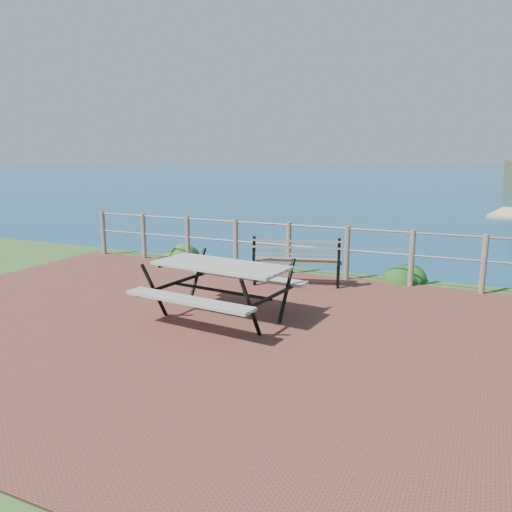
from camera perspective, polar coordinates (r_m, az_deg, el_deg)
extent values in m
cube|color=brown|center=(6.89, -6.56, -8.02)|extent=(10.00, 7.00, 0.12)
plane|color=#155B80|center=(205.56, 24.35, 9.86)|extent=(1200.00, 1200.00, 0.00)
cylinder|color=#6B5B4C|center=(12.09, -17.03, 2.57)|extent=(0.10, 0.10, 1.00)
cylinder|color=#6B5B4C|center=(11.36, -12.70, 2.24)|extent=(0.10, 0.10, 1.00)
cylinder|color=#6B5B4C|center=(10.71, -7.81, 1.86)|extent=(0.10, 0.10, 1.00)
cylinder|color=#6B5B4C|center=(10.14, -2.32, 1.42)|extent=(0.10, 0.10, 1.00)
cylinder|color=#6B5B4C|center=(9.67, 3.75, 0.92)|extent=(0.10, 0.10, 1.00)
cylinder|color=#6B5B4C|center=(9.33, 10.35, 0.36)|extent=(0.10, 0.10, 1.00)
cylinder|color=#6B5B4C|center=(9.12, 17.35, -0.24)|extent=(0.10, 0.10, 1.00)
cylinder|color=#6B5B4C|center=(9.05, 24.57, -0.86)|extent=(0.10, 0.10, 1.00)
cylinder|color=slate|center=(9.60, 3.79, 3.56)|extent=(9.40, 0.04, 0.04)
cylinder|color=slate|center=(9.66, 3.75, 1.21)|extent=(9.40, 0.04, 0.04)
cube|color=gray|center=(6.90, -4.09, -1.08)|extent=(1.95, 0.96, 0.04)
cube|color=gray|center=(6.97, -4.05, -3.59)|extent=(1.90, 0.46, 0.04)
cube|color=gray|center=(6.97, -4.05, -3.59)|extent=(1.90, 0.46, 0.04)
cylinder|color=black|center=(6.99, -4.04, -4.01)|extent=(1.62, 0.21, 0.05)
cube|color=brown|center=(8.85, 4.67, -0.53)|extent=(1.63, 0.83, 0.04)
cube|color=brown|center=(8.79, 4.70, 1.23)|extent=(1.55, 0.56, 0.36)
cube|color=black|center=(8.89, 4.65, -1.90)|extent=(0.06, 0.07, 0.43)
cube|color=black|center=(8.89, 4.65, -1.90)|extent=(0.06, 0.07, 0.43)
cube|color=black|center=(8.89, 4.65, -1.90)|extent=(0.06, 0.07, 0.43)
cube|color=black|center=(8.89, 4.65, -1.90)|extent=(0.06, 0.07, 0.43)
ellipsoid|color=#1F5320|center=(11.80, -8.61, 0.16)|extent=(0.72, 0.72, 0.44)
ellipsoid|color=#1A4414|center=(9.63, 16.90, -2.77)|extent=(0.71, 0.71, 0.43)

